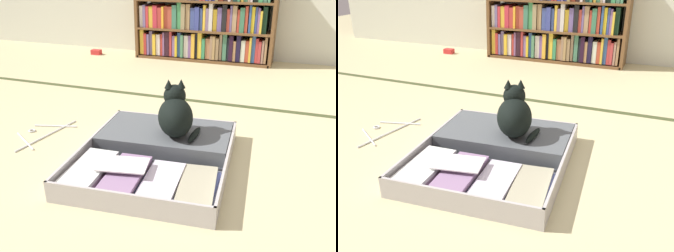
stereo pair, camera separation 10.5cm
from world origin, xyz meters
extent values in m
plane|color=#C7BC8B|center=(0.00, 0.00, 0.00)|extent=(10.00, 10.00, 0.00)
cube|color=#3F4826|center=(0.00, 1.03, 0.00)|extent=(4.80, 0.05, 0.00)
cube|color=brown|center=(-1.12, 2.24, 0.43)|extent=(0.03, 0.28, 0.86)
cube|color=brown|center=(0.21, 2.24, 0.43)|extent=(0.03, 0.28, 0.86)
cube|color=brown|center=(-0.45, 2.24, 0.01)|extent=(1.33, 0.28, 0.02)
cube|color=brown|center=(-0.45, 2.24, 0.30)|extent=(1.30, 0.28, 0.02)
cube|color=gold|center=(-1.07, 2.24, 0.16)|extent=(0.04, 0.24, 0.25)
cube|color=#AE2D29|center=(-1.03, 2.23, 0.14)|extent=(0.03, 0.24, 0.21)
cube|color=slate|center=(-1.00, 2.23, 0.14)|extent=(0.02, 0.24, 0.21)
cube|color=slate|center=(-0.97, 2.24, 0.15)|extent=(0.03, 0.24, 0.24)
cube|color=yellow|center=(-0.93, 2.23, 0.14)|extent=(0.03, 0.24, 0.21)
cube|color=silver|center=(-0.89, 2.24, 0.14)|extent=(0.04, 0.24, 0.21)
cube|color=#AB3229|center=(-0.86, 2.24, 0.14)|extent=(0.02, 0.24, 0.21)
cube|color=#7D517F|center=(-0.83, 2.24, 0.15)|extent=(0.02, 0.24, 0.23)
cube|color=black|center=(-0.80, 2.24, 0.15)|extent=(0.04, 0.24, 0.24)
cube|color=#B73738|center=(-0.76, 2.24, 0.16)|extent=(0.02, 0.24, 0.24)
cube|color=slate|center=(-0.73, 2.24, 0.14)|extent=(0.03, 0.24, 0.20)
cube|color=gold|center=(-0.70, 2.24, 0.14)|extent=(0.02, 0.24, 0.20)
cube|color=#2C4C87|center=(-0.67, 2.25, 0.15)|extent=(0.03, 0.24, 0.24)
cube|color=#4A835B|center=(-0.64, 2.23, 0.14)|extent=(0.03, 0.24, 0.22)
cube|color=silver|center=(-0.60, 2.24, 0.14)|extent=(0.04, 0.24, 0.21)
cube|color=#6F4F8F|center=(-0.56, 2.24, 0.14)|extent=(0.03, 0.24, 0.22)
cube|color=gold|center=(-0.53, 2.23, 0.15)|extent=(0.03, 0.24, 0.24)
cube|color=black|center=(-0.50, 2.24, 0.16)|extent=(0.02, 0.24, 0.24)
cube|color=yellow|center=(-0.46, 2.24, 0.16)|extent=(0.04, 0.24, 0.25)
cube|color=#368958|center=(-0.42, 2.24, 0.13)|extent=(0.03, 0.24, 0.20)
cube|color=#A26E49|center=(-0.38, 2.25, 0.13)|extent=(0.04, 0.24, 0.20)
cube|color=#927258|center=(-0.35, 2.23, 0.15)|extent=(0.02, 0.24, 0.22)
cube|color=#A4814F|center=(-0.32, 2.23, 0.15)|extent=(0.03, 0.24, 0.22)
cube|color=#8C704D|center=(-0.29, 2.23, 0.14)|extent=(0.03, 0.24, 0.21)
cube|color=#8F785C|center=(-0.26, 2.24, 0.16)|extent=(0.02, 0.24, 0.24)
cube|color=#3F7357|center=(-0.22, 2.25, 0.16)|extent=(0.04, 0.24, 0.25)
cube|color=black|center=(-0.18, 2.25, 0.14)|extent=(0.02, 0.24, 0.22)
cube|color=black|center=(-0.16, 2.23, 0.15)|extent=(0.04, 0.24, 0.24)
cube|color=#9D714B|center=(-0.12, 2.24, 0.13)|extent=(0.03, 0.24, 0.19)
cube|color=black|center=(-0.09, 2.24, 0.16)|extent=(0.04, 0.24, 0.24)
cube|color=silver|center=(-0.04, 2.24, 0.13)|extent=(0.04, 0.24, 0.20)
cube|color=#AD412C|center=(-0.01, 2.24, 0.13)|extent=(0.03, 0.24, 0.20)
cube|color=gold|center=(0.02, 2.23, 0.15)|extent=(0.02, 0.24, 0.23)
cube|color=#304F83|center=(0.05, 2.24, 0.16)|extent=(0.03, 0.24, 0.25)
cube|color=#AD3132|center=(0.08, 2.24, 0.15)|extent=(0.03, 0.24, 0.23)
cube|color=#B63A3C|center=(0.11, 2.24, 0.13)|extent=(0.03, 0.24, 0.20)
cube|color=#9F7662|center=(0.14, 2.24, 0.14)|extent=(0.02, 0.24, 0.21)
cube|color=#A27A54|center=(0.16, 2.24, 0.16)|extent=(0.02, 0.24, 0.24)
cube|color=brown|center=(-0.45, 2.24, 0.57)|extent=(1.30, 0.28, 0.02)
cube|color=silver|center=(-1.07, 2.24, 0.41)|extent=(0.03, 0.24, 0.20)
cube|color=slate|center=(-1.03, 2.23, 0.41)|extent=(0.03, 0.24, 0.21)
cube|color=#C4323A|center=(-1.00, 2.23, 0.41)|extent=(0.03, 0.24, 0.20)
cube|color=gold|center=(-0.97, 2.24, 0.41)|extent=(0.04, 0.24, 0.20)
cube|color=#C12E3D|center=(-0.92, 2.23, 0.41)|extent=(0.04, 0.24, 0.21)
cube|color=#B63531|center=(-0.87, 2.23, 0.40)|extent=(0.04, 0.24, 0.19)
cube|color=gold|center=(-0.84, 2.23, 0.41)|extent=(0.02, 0.24, 0.21)
cube|color=#AF4030|center=(-0.81, 2.24, 0.41)|extent=(0.03, 0.24, 0.21)
cube|color=#AD4332|center=(-0.77, 2.24, 0.41)|extent=(0.04, 0.24, 0.21)
cube|color=#3B775D|center=(-0.72, 2.24, 0.42)|extent=(0.04, 0.24, 0.22)
cube|color=#3A8B51|center=(-0.68, 2.24, 0.43)|extent=(0.04, 0.24, 0.25)
cube|color=#95835C|center=(-0.63, 2.23, 0.42)|extent=(0.04, 0.24, 0.23)
cube|color=#9F7E54|center=(-0.59, 2.24, 0.42)|extent=(0.04, 0.24, 0.24)
cube|color=#39478A|center=(-0.54, 2.24, 0.41)|extent=(0.04, 0.24, 0.20)
cube|color=#374291|center=(-0.50, 2.23, 0.41)|extent=(0.04, 0.24, 0.21)
cube|color=#374A88|center=(-0.46, 2.24, 0.41)|extent=(0.03, 0.24, 0.20)
cube|color=yellow|center=(-0.43, 2.24, 0.42)|extent=(0.02, 0.24, 0.23)
cube|color=slate|center=(-0.40, 2.23, 0.41)|extent=(0.03, 0.24, 0.20)
cube|color=silver|center=(-0.36, 2.23, 0.43)|extent=(0.04, 0.24, 0.25)
cube|color=gold|center=(-0.32, 2.24, 0.40)|extent=(0.04, 0.24, 0.20)
cube|color=#675595|center=(-0.28, 2.24, 0.41)|extent=(0.04, 0.24, 0.21)
cube|color=black|center=(-0.23, 2.24, 0.43)|extent=(0.04, 0.24, 0.24)
cube|color=#B64037|center=(-0.20, 2.24, 0.41)|extent=(0.03, 0.24, 0.20)
cube|color=slate|center=(-0.17, 2.25, 0.42)|extent=(0.02, 0.24, 0.23)
cube|color=#A3825D|center=(-0.14, 2.24, 0.42)|extent=(0.04, 0.24, 0.24)
cube|color=#B2372A|center=(-0.10, 2.24, 0.41)|extent=(0.02, 0.24, 0.20)
cube|color=#387352|center=(-0.07, 2.24, 0.42)|extent=(0.04, 0.24, 0.22)
cube|color=#B7412E|center=(-0.03, 2.24, 0.42)|extent=(0.03, 0.24, 0.24)
cube|color=#315190|center=(0.00, 2.24, 0.43)|extent=(0.02, 0.24, 0.25)
cube|color=gold|center=(0.03, 2.24, 0.42)|extent=(0.03, 0.24, 0.23)
cube|color=#354586|center=(0.05, 2.24, 0.42)|extent=(0.02, 0.24, 0.23)
cube|color=#765695|center=(0.08, 2.24, 0.42)|extent=(0.02, 0.24, 0.22)
cube|color=gold|center=(0.10, 2.23, 0.40)|extent=(0.02, 0.24, 0.20)
cube|color=black|center=(0.13, 2.24, 0.42)|extent=(0.04, 0.24, 0.24)
cube|color=#B5B1B1|center=(-0.11, -0.12, 0.01)|extent=(0.73, 0.46, 0.01)
cube|color=#B5B1B1|center=(-0.10, -0.32, 0.05)|extent=(0.69, 0.07, 0.10)
cube|color=#B5B1B1|center=(-0.45, -0.15, 0.05)|extent=(0.05, 0.41, 0.10)
cube|color=#B5B1B1|center=(0.23, -0.09, 0.05)|extent=(0.05, 0.41, 0.10)
cube|color=#4C505F|center=(-0.11, -0.12, 0.02)|extent=(0.70, 0.44, 0.01)
cube|color=#B5B1B1|center=(-0.15, 0.29, 0.01)|extent=(0.73, 0.46, 0.01)
cube|color=#B5B1B1|center=(-0.17, 0.48, 0.05)|extent=(0.69, 0.07, 0.10)
cube|color=#B5B1B1|center=(-0.49, 0.26, 0.05)|extent=(0.05, 0.41, 0.10)
cube|color=#B5B1B1|center=(0.19, 0.32, 0.05)|extent=(0.05, 0.41, 0.10)
cube|color=#4C505F|center=(-0.15, 0.29, 0.02)|extent=(0.70, 0.44, 0.01)
cylinder|color=black|center=(-0.13, 0.08, 0.02)|extent=(0.67, 0.07, 0.02)
cube|color=navy|center=(-0.36, -0.13, 0.03)|extent=(0.16, 0.32, 0.02)
cube|color=#9E7B94|center=(-0.36, -0.14, 0.05)|extent=(0.17, 0.33, 0.02)
cube|color=silver|center=(-0.36, -0.15, 0.07)|extent=(0.17, 0.33, 0.02)
cube|color=#304C7A|center=(-0.19, -0.13, 0.03)|extent=(0.17, 0.34, 0.01)
cube|color=slate|center=(-0.19, -0.12, 0.04)|extent=(0.17, 0.31, 0.01)
cube|color=gray|center=(-0.19, -0.13, 0.06)|extent=(0.18, 0.35, 0.02)
cube|color=#92789E|center=(-0.04, -0.12, 0.03)|extent=(0.19, 0.33, 0.01)
cube|color=silver|center=(-0.03, -0.10, 0.04)|extent=(0.18, 0.32, 0.02)
cube|color=#3D467A|center=(0.13, -0.09, 0.03)|extent=(0.16, 0.30, 0.02)
cube|color=tan|center=(0.12, -0.09, 0.04)|extent=(0.19, 0.35, 0.01)
cube|color=white|center=(-0.21, -0.10, 0.09)|extent=(0.24, 0.18, 0.01)
cube|color=#52585C|center=(-0.15, 0.29, 0.06)|extent=(0.69, 0.43, 0.09)
torus|color=white|center=(-0.13, 0.30, 0.09)|extent=(0.12, 0.12, 0.01)
cylinder|color=black|center=(-0.35, 0.46, 0.05)|extent=(0.02, 0.02, 0.09)
cylinder|color=black|center=(0.03, 0.49, 0.05)|extent=(0.02, 0.02, 0.09)
cube|color=white|center=(-0.33, -0.33, 0.06)|extent=(0.04, 0.01, 0.02)
cube|color=white|center=(-0.31, -0.33, 0.03)|extent=(0.03, 0.00, 0.02)
ellipsoid|color=black|center=(-0.08, 0.25, 0.20)|extent=(0.26, 0.29, 0.19)
ellipsoid|color=black|center=(-0.11, 0.31, 0.15)|extent=(0.15, 0.13, 0.11)
sphere|color=black|center=(-0.11, 0.30, 0.29)|extent=(0.11, 0.11, 0.11)
cone|color=black|center=(-0.07, 0.30, 0.35)|extent=(0.04, 0.04, 0.04)
cone|color=black|center=(-0.13, 0.28, 0.35)|extent=(0.04, 0.04, 0.04)
sphere|color=#D8C94A|center=(-0.11, 0.35, 0.30)|extent=(0.02, 0.02, 0.02)
sphere|color=#D8C94A|center=(-0.14, 0.33, 0.30)|extent=(0.02, 0.02, 0.02)
ellipsoid|color=black|center=(0.02, 0.24, 0.12)|extent=(0.04, 0.18, 0.03)
cylinder|color=silver|center=(-0.83, 0.19, 0.01)|extent=(0.08, 0.46, 0.01)
cylinder|color=silver|center=(-0.90, 0.09, 0.01)|extent=(0.22, 0.15, 0.01)
cylinder|color=silver|center=(-0.86, 0.32, 0.01)|extent=(0.25, 0.08, 0.01)
torus|color=silver|center=(-0.95, 0.21, 0.01)|extent=(0.05, 0.05, 0.01)
cube|color=red|center=(-1.58, 2.09, 0.03)|extent=(0.10, 0.07, 0.05)
camera|label=1|loc=(0.45, -1.39, 0.90)|focal=39.91mm
camera|label=2|loc=(0.55, -1.35, 0.90)|focal=39.91mm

